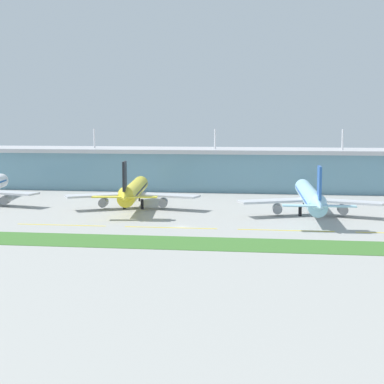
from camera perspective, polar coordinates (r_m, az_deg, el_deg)
name	(u,v)px	position (r m, az deg, el deg)	size (l,w,h in m)	color
ground_plane	(182,227)	(191.51, -0.93, -3.14)	(600.00, 600.00, 0.00)	#9E9E99
terminal_building	(216,169)	(291.89, 2.20, 2.12)	(288.00, 34.00, 27.89)	#6693A8
airliner_near_middle	(134,191)	(230.34, -5.27, 0.10)	(48.44, 61.35, 18.90)	yellow
airliner_far_middle	(310,196)	(216.37, 10.54, -0.40)	(48.76, 69.95, 18.90)	#9ED1EA
taxiway_stripe_mid_west	(61,225)	(198.48, -11.66, -2.93)	(28.00, 0.70, 0.04)	yellow
taxiway_stripe_centre	(171,228)	(189.85, -1.93, -3.22)	(28.00, 0.70, 0.04)	yellow
taxiway_stripe_mid_east	(285,230)	(187.10, 8.40, -3.44)	(28.00, 0.70, 0.04)	yellow
grass_verge	(167,243)	(167.10, -2.27, -4.56)	(300.00, 18.00, 0.10)	#3D702D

